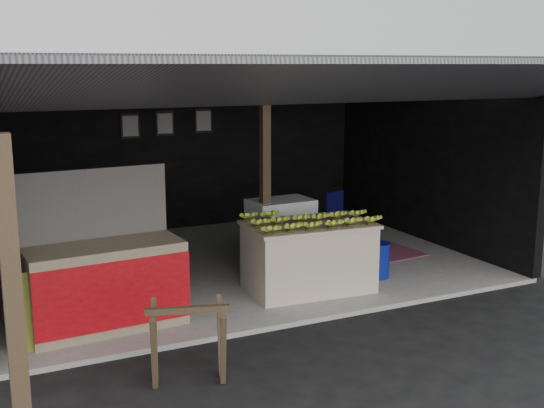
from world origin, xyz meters
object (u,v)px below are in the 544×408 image
neighbor_stall (105,282)px  water_barrel (378,261)px  banana_table (309,256)px  plastic_chair (339,213)px  white_crate (281,233)px  sawhorse (188,335)px

neighbor_stall → water_barrel: 3.74m
banana_table → plastic_chair: banana_table is taller
white_crate → water_barrel: (0.96, -1.05, -0.26)m
white_crate → sawhorse: (-2.36, -2.84, -0.07)m
white_crate → plastic_chair: size_ratio=1.15×
neighbor_stall → plastic_chair: bearing=21.4°
banana_table → sawhorse: banana_table is taller
sawhorse → white_crate: bearing=67.3°
white_crate → plastic_chair: 1.59m
banana_table → neighbor_stall: size_ratio=0.96×
sawhorse → neighbor_stall: bearing=121.4°
banana_table → white_crate: 1.10m
water_barrel → plastic_chair: plastic_chair is taller
water_barrel → plastic_chair: bearing=75.9°
banana_table → neighbor_stall: bearing=-172.9°
banana_table → water_barrel: banana_table is taller
banana_table → water_barrel: size_ratio=3.64×
white_crate → sawhorse: white_crate is taller
neighbor_stall → white_crate: bearing=20.1°
banana_table → plastic_chair: (1.55, 1.83, 0.05)m
sawhorse → plastic_chair: 5.20m
sawhorse → plastic_chair: plastic_chair is taller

